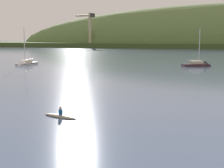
# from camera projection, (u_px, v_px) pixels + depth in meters

# --- Properties ---
(dockside_crane) EXTENTS (14.27, 5.04, 23.75)m
(dockside_crane) POSITION_uv_depth(u_px,v_px,m) (90.00, 30.00, 240.68)
(dockside_crane) COLOR #4C4C51
(dockside_crane) RESTS_ON ground
(sailboat_midwater_white) EXTENTS (2.65, 7.31, 10.24)m
(sailboat_midwater_white) POSITION_uv_depth(u_px,v_px,m) (25.00, 64.00, 82.96)
(sailboat_midwater_white) COLOR white
(sailboat_midwater_white) RESTS_ON ground
(sailboat_far_left) EXTENTS (7.17, 5.22, 9.75)m
(sailboat_far_left) POSITION_uv_depth(u_px,v_px,m) (199.00, 65.00, 79.70)
(sailboat_far_left) COLOR #232328
(sailboat_far_left) RESTS_ON ground
(canoe_with_paddler) EXTENTS (3.54, 1.63, 1.02)m
(canoe_with_paddler) POSITION_uv_depth(u_px,v_px,m) (61.00, 116.00, 28.66)
(canoe_with_paddler) COLOR gray
(canoe_with_paddler) RESTS_ON ground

